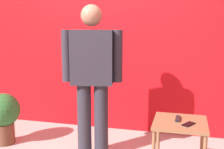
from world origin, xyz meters
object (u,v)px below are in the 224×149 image
at_px(standing_person, 92,74).
at_px(side_table, 180,131).
at_px(cell_phone, 189,124).
at_px(potted_plant, 3,114).
at_px(tv_remote, 178,119).

xyz_separation_m(standing_person, side_table, (1.03, -0.34, -0.48)).
distance_m(cell_phone, potted_plant, 2.43).
height_order(standing_person, potted_plant, standing_person).
bearing_deg(side_table, cell_phone, -42.88).
bearing_deg(potted_plant, tv_remote, -8.07).
xyz_separation_m(cell_phone, potted_plant, (-2.37, 0.45, -0.23)).
bearing_deg(tv_remote, potted_plant, 172.83).
relative_size(standing_person, tv_remote, 10.64).
bearing_deg(side_table, potted_plant, 170.71).
relative_size(tv_remote, potted_plant, 0.25).
distance_m(side_table, tv_remote, 0.13).
height_order(side_table, potted_plant, potted_plant).
xyz_separation_m(standing_person, cell_phone, (1.11, -0.41, -0.37)).
bearing_deg(potted_plant, cell_phone, -10.73).
relative_size(cell_phone, tv_remote, 0.85).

